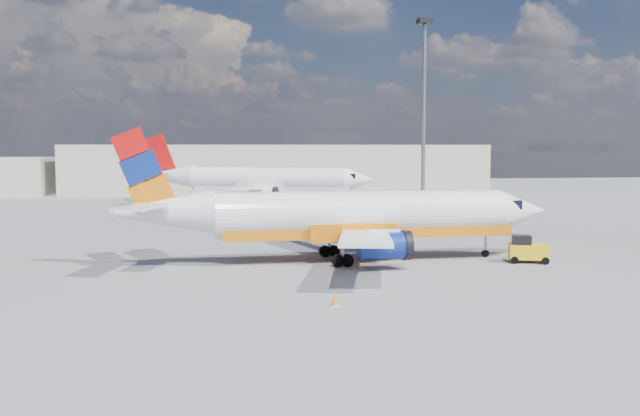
{
  "coord_description": "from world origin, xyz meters",
  "views": [
    {
      "loc": [
        -4.91,
        -46.28,
        7.63
      ],
      "look_at": [
        1.8,
        1.48,
        3.5
      ],
      "focal_mm": 40.0,
      "sensor_mm": 36.0,
      "label": 1
    }
  ],
  "objects": [
    {
      "name": "ground",
      "position": [
        0.0,
        0.0,
        0.0
      ],
      "size": [
        240.0,
        240.0,
        0.0
      ],
      "primitive_type": "plane",
      "color": "slate",
      "rests_on": "ground"
    },
    {
      "name": "floodlight_mast",
      "position": [
        18.34,
        33.59,
        13.3
      ],
      "size": [
        1.62,
        1.62,
        22.18
      ],
      "color": "gray",
      "rests_on": "ground"
    },
    {
      "name": "taxi_line",
      "position": [
        0.0,
        3.0,
        0.01
      ],
      "size": [
        70.0,
        0.15,
        0.01
      ],
      "primitive_type": "cube",
      "color": "gold",
      "rests_on": "ground"
    },
    {
      "name": "gse_tug",
      "position": [
        15.2,
        -1.95,
        0.86
      ],
      "size": [
        2.83,
        2.21,
        1.81
      ],
      "rotation": [
        0.0,
        0.0,
        -0.3
      ],
      "color": "black",
      "rests_on": "ground"
    },
    {
      "name": "second_jet",
      "position": [
        0.49,
        48.18,
        3.18
      ],
      "size": [
        31.39,
        23.84,
        9.53
      ],
      "rotation": [
        0.0,
        0.0,
        -0.32
      ],
      "color": "white",
      "rests_on": "ground"
    },
    {
      "name": "terminal_main",
      "position": [
        5.0,
        75.0,
        4.0
      ],
      "size": [
        70.0,
        14.0,
        8.0
      ],
      "primitive_type": "cube",
      "color": "beige",
      "rests_on": "ground"
    },
    {
      "name": "main_jet",
      "position": [
        3.52,
        0.26,
        3.0
      ],
      "size": [
        29.67,
        23.44,
        8.99
      ],
      "rotation": [
        0.0,
        0.0,
        0.05
      ],
      "color": "white",
      "rests_on": "ground"
    },
    {
      "name": "traffic_cone",
      "position": [
        0.48,
        -13.02,
        0.28
      ],
      "size": [
        0.41,
        0.41,
        0.57
      ],
      "color": "white",
      "rests_on": "ground"
    }
  ]
}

